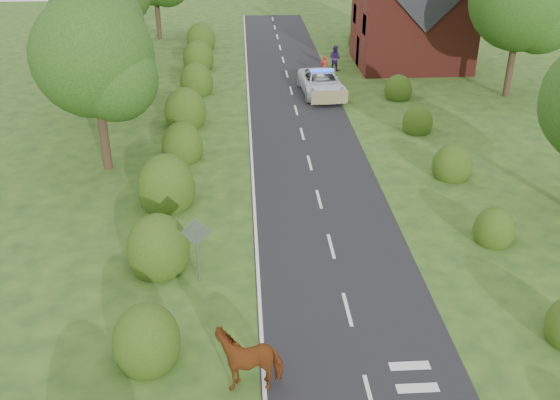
{
  "coord_description": "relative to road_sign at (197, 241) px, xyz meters",
  "views": [
    {
      "loc": [
        -3.28,
        -16.55,
        12.77
      ],
      "look_at": [
        -1.9,
        5.56,
        1.3
      ],
      "focal_mm": 40.0,
      "sensor_mm": 36.0,
      "label": 1
    }
  ],
  "objects": [
    {
      "name": "tree_left_a",
      "position": [
        -4.75,
        9.86,
        3.69
      ],
      "size": [
        5.74,
        5.6,
        8.38
      ],
      "color": "#332316",
      "rests_on": "ground"
    },
    {
      "name": "tree_right_b",
      "position": [
        19.29,
        19.84,
        4.28
      ],
      "size": [
        6.56,
        6.4,
        9.4
      ],
      "color": "#332316",
      "rests_on": "ground"
    },
    {
      "name": "road_markings",
      "position": [
        3.4,
        10.93,
        -1.63
      ],
      "size": [
        4.96,
        70.0,
        0.01
      ],
      "color": "white",
      "rests_on": "road"
    },
    {
      "name": "house",
      "position": [
        14.49,
        28.0,
        2.13
      ],
      "size": [
        8.0,
        7.4,
        9.17
      ],
      "color": "maroon",
      "rests_on": "ground"
    },
    {
      "name": "road_sign",
      "position": [
        0.0,
        0.0,
        0.0
      ],
      "size": [
        1.06,
        0.08,
        2.53
      ],
      "color": "gray",
      "rests_on": "ground"
    },
    {
      "name": "road",
      "position": [
        5.0,
        13.0,
        -1.64
      ],
      "size": [
        6.0,
        70.0,
        0.02
      ],
      "primitive_type": "cube",
      "color": "black",
      "rests_on": "ground"
    },
    {
      "name": "hedgerow_right",
      "position": [
        11.6,
        9.21,
        -1.1
      ],
      "size": [
        2.1,
        45.78,
        2.1
      ],
      "color": "#244114",
      "rests_on": "ground"
    },
    {
      "name": "ground",
      "position": [
        5.0,
        -2.0,
        -1.65
      ],
      "size": [
        120.0,
        120.0,
        0.0
      ],
      "primitive_type": "plane",
      "color": "#25461C"
    },
    {
      "name": "pedestrian_red",
      "position": [
        7.62,
        25.07,
        -0.87
      ],
      "size": [
        0.58,
        0.39,
        1.56
      ],
      "primitive_type": "imported",
      "rotation": [
        0.0,
        0.0,
        3.16
      ],
      "color": "#AB2420",
      "rests_on": "ground"
    },
    {
      "name": "police_van",
      "position": [
        6.93,
        21.08,
        -0.88
      ],
      "size": [
        2.9,
        5.76,
        1.7
      ],
      "rotation": [
        0.0,
        0.0,
        0.06
      ],
      "color": "silver",
      "rests_on": "ground"
    },
    {
      "name": "pedestrian_purple",
      "position": [
        8.63,
        26.9,
        -0.73
      ],
      "size": [
        1.14,
        1.11,
        1.85
      ],
      "primitive_type": "imported",
      "rotation": [
        0.0,
        0.0,
        2.46
      ],
      "color": "#311B55",
      "rests_on": "ground"
    },
    {
      "name": "cow",
      "position": [
        1.7,
        -5.05,
        -0.88
      ],
      "size": [
        2.26,
        1.34,
        1.54
      ],
      "primitive_type": "imported",
      "rotation": [
        0.0,
        0.0,
        -1.48
      ],
      "color": "brown",
      "rests_on": "ground"
    },
    {
      "name": "tree_left_b",
      "position": [
        -6.25,
        17.86,
        3.39
      ],
      "size": [
        5.74,
        5.6,
        8.07
      ],
      "color": "#332316",
      "rests_on": "ground"
    },
    {
      "name": "hedgerow_left",
      "position": [
        -1.51,
        9.69,
        -0.91
      ],
      "size": [
        2.75,
        50.41,
        3.0
      ],
      "color": "#244114",
      "rests_on": "ground"
    }
  ]
}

